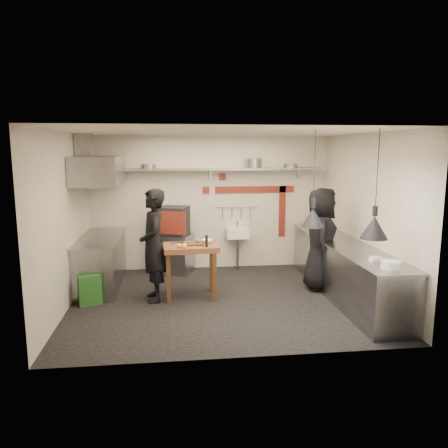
{
  "coord_description": "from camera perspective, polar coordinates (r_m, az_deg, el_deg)",
  "views": [
    {
      "loc": [
        -0.81,
        -7.04,
        2.53
      ],
      "look_at": [
        0.07,
        0.3,
        1.26
      ],
      "focal_mm": 35.0,
      "sensor_mm": 36.0,
      "label": 1
    }
  ],
  "objects": [
    {
      "name": "stock_pot",
      "position": [
        9.12,
        3.9,
        7.93
      ],
      "size": [
        0.35,
        0.35,
        0.2
      ],
      "primitive_type": "cylinder",
      "rotation": [
        0.0,
        0.0,
        0.11
      ],
      "color": "slate",
      "rests_on": "back_shelf"
    },
    {
      "name": "pan_right",
      "position": [
        9.3,
        8.67,
        7.51
      ],
      "size": [
        0.35,
        0.35,
        0.08
      ],
      "primitive_type": "cylinder",
      "rotation": [
        0.0,
        0.0,
        0.3
      ],
      "color": "slate",
      "rests_on": "back_shelf"
    },
    {
      "name": "red_tile_a",
      "position": [
        9.2,
        -0.22,
        6.16
      ],
      "size": [
        0.14,
        0.02,
        0.14
      ],
      "primitive_type": "cube",
      "color": "maroon",
      "rests_on": "wall_back"
    },
    {
      "name": "floor",
      "position": [
        7.53,
        -0.28,
        -9.87
      ],
      "size": [
        5.0,
        5.0,
        0.0
      ],
      "primitive_type": "plane",
      "color": "black",
      "rests_on": "ground"
    },
    {
      "name": "wall_back",
      "position": [
        9.25,
        -1.77,
        2.75
      ],
      "size": [
        5.0,
        0.04,
        2.8
      ],
      "primitive_type": "cube",
      "color": "silver",
      "rests_on": "floor"
    },
    {
      "name": "heat_lamp_far",
      "position": [
        6.3,
        19.32,
        4.87
      ],
      "size": [
        0.48,
        0.48,
        1.5
      ],
      "primitive_type": null,
      "rotation": [
        0.0,
        0.0,
        0.34
      ],
      "color": "black",
      "rests_on": "ceiling"
    },
    {
      "name": "prep_table",
      "position": [
        7.56,
        -4.34,
        -6.14
      ],
      "size": [
        0.95,
        0.69,
        0.92
      ],
      "primitive_type": null,
      "rotation": [
        0.0,
        0.0,
        0.06
      ],
      "color": "brown",
      "rests_on": "floor"
    },
    {
      "name": "small_bowl_right",
      "position": [
        6.71,
        19.14,
        -4.35
      ],
      "size": [
        0.23,
        0.23,
        0.05
      ],
      "primitive_type": "cylinder",
      "rotation": [
        0.0,
        0.0,
        0.29
      ],
      "color": "white",
      "rests_on": "counter_right_top"
    },
    {
      "name": "heat_lamp_near",
      "position": [
        6.47,
        11.7,
        5.75
      ],
      "size": [
        0.4,
        0.4,
        1.4
      ],
      "primitive_type": null,
      "rotation": [
        0.0,
        0.0,
        -0.21
      ],
      "color": "black",
      "rests_on": "ceiling"
    },
    {
      "name": "counter_left_top",
      "position": [
        8.36,
        -15.94,
        -1.74
      ],
      "size": [
        0.76,
        2.0,
        0.03
      ],
      "primitive_type": "cube",
      "color": "slate",
      "rests_on": "counter_left"
    },
    {
      "name": "red_band_vert",
      "position": [
        9.51,
        7.59,
        1.65
      ],
      "size": [
        0.14,
        0.02,
        1.1
      ],
      "primitive_type": "cube",
      "color": "maroon",
      "rests_on": "wall_back"
    },
    {
      "name": "oven_door",
      "position": [
        8.64,
        -6.68,
        0.12
      ],
      "size": [
        0.5,
        0.22,
        0.46
      ],
      "primitive_type": "cube",
      "rotation": [
        0.0,
        0.0,
        -0.37
      ],
      "color": "maroon",
      "rests_on": "combi_oven"
    },
    {
      "name": "wall_right",
      "position": [
        7.86,
        18.14,
        1.02
      ],
      "size": [
        0.04,
        4.2,
        2.8
      ],
      "primitive_type": "cube",
      "color": "silver",
      "rests_on": "floor"
    },
    {
      "name": "oven_stand",
      "position": [
        9.1,
        -6.4,
        -3.82
      ],
      "size": [
        0.83,
        0.79,
        0.8
      ],
      "primitive_type": "cube",
      "rotation": [
        0.0,
        0.0,
        -0.37
      ],
      "color": "slate",
      "rests_on": "floor"
    },
    {
      "name": "ceiling",
      "position": [
        7.09,
        -0.3,
        11.96
      ],
      "size": [
        5.0,
        5.0,
        0.0
      ],
      "primitive_type": "plane",
      "color": "silver",
      "rests_on": "floor"
    },
    {
      "name": "utensil_rail",
      "position": [
        9.28,
        1.64,
        2.28
      ],
      "size": [
        0.9,
        0.02,
        0.02
      ],
      "primitive_type": "cylinder",
      "rotation": [
        0.0,
        1.57,
        0.0
      ],
      "color": "slate",
      "rests_on": "wall_back"
    },
    {
      "name": "sink_tap",
      "position": [
        9.2,
        1.76,
        -0.06
      ],
      "size": [
        0.03,
        0.03,
        0.14
      ],
      "primitive_type": "cylinder",
      "color": "slate",
      "rests_on": "hand_sink"
    },
    {
      "name": "hood_duct",
      "position": [
        8.24,
        -17.87,
        9.45
      ],
      "size": [
        0.28,
        0.28,
        0.5
      ],
      "primitive_type": "cube",
      "color": "slate",
      "rests_on": "ceiling"
    },
    {
      "name": "bowl",
      "position": [
        7.59,
        -2.22,
        -2.24
      ],
      "size": [
        0.2,
        0.2,
        0.06
      ],
      "primitive_type": "imported",
      "rotation": [
        0.0,
        0.0,
        0.04
      ],
      "color": "white",
      "rests_on": "prep_table"
    },
    {
      "name": "sink_drain",
      "position": [
        9.29,
        1.78,
        -3.87
      ],
      "size": [
        0.06,
        0.06,
        0.66
      ],
      "primitive_type": "cylinder",
      "color": "slate",
      "rests_on": "floor"
    },
    {
      "name": "cutting_board",
      "position": [
        7.45,
        -3.94,
        -2.63
      ],
      "size": [
        0.33,
        0.23,
        0.02
      ],
      "primitive_type": "cube",
      "rotation": [
        0.0,
        0.0,
        -0.02
      ],
      "color": "#493019",
      "rests_on": "prep_table"
    },
    {
      "name": "red_band_horiz",
      "position": [
        9.33,
        4.07,
        4.52
      ],
      "size": [
        1.7,
        0.02,
        0.14
      ],
      "primitive_type": "cube",
      "color": "maroon",
      "rests_on": "wall_back"
    },
    {
      "name": "combi_oven",
      "position": [
        8.9,
        -6.6,
        0.4
      ],
      "size": [
        0.69,
        0.67,
        0.58
      ],
      "primitive_type": "cube",
      "rotation": [
        0.0,
        0.0,
        -0.37
      ],
      "color": "black",
      "rests_on": "oven_stand"
    },
    {
      "name": "hand_sink",
      "position": [
        9.23,
        1.75,
        -1.16
      ],
      "size": [
        0.46,
        0.34,
        0.22
      ],
      "primitive_type": "cube",
      "color": "white",
      "rests_on": "wall_back"
    },
    {
      "name": "pan_mid_left",
      "position": [
        8.98,
        -9.88,
        7.37
      ],
      "size": [
        0.35,
        0.35,
        0.07
      ],
      "primitive_type": "cylinder",
      "rotation": [
        0.0,
        0.0,
        0.43
      ],
      "color": "slate",
      "rests_on": "back_shelf"
    },
    {
      "name": "steel_tray",
      "position": [
        7.58,
        -6.07,
        -2.43
      ],
      "size": [
        0.21,
        0.16,
        0.03
      ],
      "primitive_type": "cube",
      "rotation": [
        0.0,
        0.0,
        0.24
      ],
      "color": "slate",
      "rests_on": "prep_table"
    },
    {
      "name": "extractor_hood",
      "position": [
        8.2,
        -16.0,
        6.75
      ],
      "size": [
        0.78,
        1.6,
        0.5
      ],
      "primitive_type": "cube",
      "color": "slate",
      "rests_on": "ceiling"
    },
    {
      "name": "red_tile_b",
      "position": [
        9.19,
        -2.39,
        4.46
      ],
      "size": [
        0.14,
        0.02,
        0.14
      ],
      "primitive_type": "cube",
      "color": "maroon",
      "rests_on": "wall_back"
    },
    {
      "name": "counter_right",
      "position": [
        7.92,
        15.46,
        -5.82
      ],
      "size": [
        0.7,
        3.8,
        0.9
      ],
      "primitive_type": "cube",
      "color": "slate",
      "rests_on": "floor"
    },
    {
      "name": "wall_front",
      "position": [
        5.13,
        2.39,
        -2.94
      ],
      "size": [
        5.0,
        0.04,
        2.8
      ],
      "primitive_type": "cube",
      "color": "silver",
      "rests_on": "floor"
    },
    {
      "name": "lemon_a",
      "position": [
        7.24,
        -5.89,
        -2.8
      ],
      "size": [
        0.08,
        0.08,
        0.07
      ],
      "primitive_type": "sphere",
      "rotation": [
        0.0,
        0.0,
        0.19
      ],
      "color": "yellow",
      "rests_on": "prep_table"
    },
    {
      "name": "chef_right",
      "position": [
        8.07,
        12.53,
        -1.93
      ],
      "size": [
        0.79,
        1.02,
        1.85
      ],
      "primitive_type": "imported",
      "rotation": [
        0.0,
        0.0,
        1.32
      ],
      "color": "black",
      "rests_on": "floor"
    },
    {
      "name": "shelf_bracket_mid",
      "position": [
        9.16,
        -1.77,
        6.58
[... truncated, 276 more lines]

